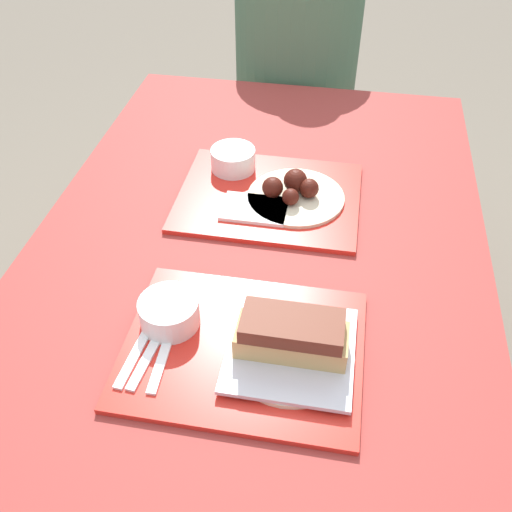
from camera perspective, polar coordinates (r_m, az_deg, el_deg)
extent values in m
plane|color=#706656|center=(1.67, -0.54, -20.06)|extent=(12.00, 12.00, 0.00)
cube|color=maroon|center=(1.10, -0.77, -2.85)|extent=(0.92, 1.64, 0.04)
cylinder|color=maroon|center=(1.96, -8.33, 6.29)|extent=(0.07, 0.07, 0.68)
cylinder|color=maroon|center=(1.90, 15.58, 3.65)|extent=(0.07, 0.07, 0.68)
cube|color=maroon|center=(2.08, 4.67, 12.40)|extent=(0.88, 0.28, 0.04)
cylinder|color=maroon|center=(2.26, -5.32, 8.09)|extent=(0.06, 0.06, 0.43)
cylinder|color=maroon|center=(2.21, 14.18, 5.96)|extent=(0.06, 0.06, 0.43)
cube|color=red|center=(0.96, -1.29, -9.25)|extent=(0.40, 0.32, 0.01)
cube|color=red|center=(1.27, 1.29, 5.92)|extent=(0.40, 0.32, 0.01)
cylinder|color=white|center=(0.98, -8.67, -5.59)|extent=(0.10, 0.10, 0.05)
cylinder|color=beige|center=(0.97, -8.79, -4.84)|extent=(0.09, 0.09, 0.01)
cylinder|color=beige|center=(0.95, 3.48, -9.62)|extent=(0.21, 0.21, 0.01)
cube|color=silver|center=(0.94, 3.50, -9.32)|extent=(0.21, 0.21, 0.01)
cube|color=tan|center=(0.92, 3.56, -8.37)|extent=(0.18, 0.07, 0.04)
cube|color=brown|center=(0.89, 3.65, -6.98)|extent=(0.16, 0.08, 0.03)
cube|color=white|center=(0.97, -10.37, -9.10)|extent=(0.03, 0.17, 0.00)
cube|color=white|center=(0.96, -9.11, -9.31)|extent=(0.02, 0.17, 0.00)
cube|color=white|center=(0.97, -11.61, -8.89)|extent=(0.03, 0.17, 0.00)
cylinder|color=white|center=(1.34, -2.30, 9.66)|extent=(0.10, 0.10, 0.05)
cylinder|color=beige|center=(1.33, -2.33, 10.35)|extent=(0.09, 0.09, 0.01)
cylinder|color=beige|center=(1.26, 4.00, 5.92)|extent=(0.21, 0.21, 0.01)
sphere|color=#42140C|center=(1.24, 5.33, 6.76)|extent=(0.04, 0.04, 0.04)
sphere|color=#42140C|center=(1.25, 3.96, 7.54)|extent=(0.05, 0.05, 0.05)
sphere|color=#42140C|center=(1.24, 1.67, 6.87)|extent=(0.05, 0.05, 0.05)
sphere|color=#42140C|center=(1.22, 3.47, 5.92)|extent=(0.04, 0.04, 0.04)
cube|color=white|center=(1.22, -0.15, 4.75)|extent=(0.14, 0.10, 0.01)
cylinder|color=#477051|center=(1.96, 4.08, 19.16)|extent=(0.39, 0.39, 0.49)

